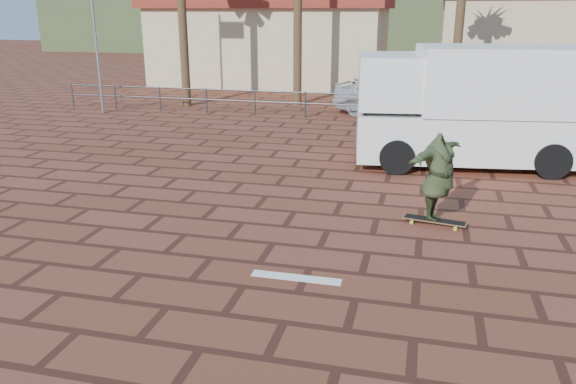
{
  "coord_description": "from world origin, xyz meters",
  "views": [
    {
      "loc": [
        2.44,
        -8.77,
        3.91
      ],
      "look_at": [
        0.15,
        0.52,
        0.8
      ],
      "focal_mm": 35.0,
      "sensor_mm": 36.0,
      "label": 1
    }
  ],
  "objects_px": {
    "car_silver": "(397,95)",
    "skateboarder": "(438,177)",
    "car_white": "(414,84)",
    "campervan": "(475,104)",
    "longboard": "(434,221)"
  },
  "relations": [
    {
      "from": "car_white",
      "to": "skateboarder",
      "type": "bearing_deg",
      "value": 158.02
    },
    {
      "from": "campervan",
      "to": "car_silver",
      "type": "relative_size",
      "value": 1.28
    },
    {
      "from": "longboard",
      "to": "car_white",
      "type": "bearing_deg",
      "value": 104.05
    },
    {
      "from": "car_silver",
      "to": "skateboarder",
      "type": "bearing_deg",
      "value": -152.21
    },
    {
      "from": "campervan",
      "to": "car_silver",
      "type": "distance_m",
      "value": 7.05
    },
    {
      "from": "skateboarder",
      "to": "car_silver",
      "type": "bearing_deg",
      "value": 30.76
    },
    {
      "from": "car_silver",
      "to": "car_white",
      "type": "xyz_separation_m",
      "value": [
        0.54,
        3.5,
        0.01
      ]
    },
    {
      "from": "longboard",
      "to": "skateboarder",
      "type": "xyz_separation_m",
      "value": [
        -0.0,
        -0.0,
        0.86
      ]
    },
    {
      "from": "skateboarder",
      "to": "car_white",
      "type": "height_order",
      "value": "skateboarder"
    },
    {
      "from": "campervan",
      "to": "car_silver",
      "type": "xyz_separation_m",
      "value": [
        -2.34,
        6.61,
        -0.78
      ]
    },
    {
      "from": "car_silver",
      "to": "car_white",
      "type": "distance_m",
      "value": 3.54
    },
    {
      "from": "skateboarder",
      "to": "car_silver",
      "type": "height_order",
      "value": "skateboarder"
    },
    {
      "from": "campervan",
      "to": "car_white",
      "type": "xyz_separation_m",
      "value": [
        -1.8,
        10.11,
        -0.77
      ]
    },
    {
      "from": "skateboarder",
      "to": "campervan",
      "type": "distance_m",
      "value": 4.95
    },
    {
      "from": "skateboarder",
      "to": "campervan",
      "type": "xyz_separation_m",
      "value": [
        0.91,
        4.82,
        0.65
      ]
    }
  ]
}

